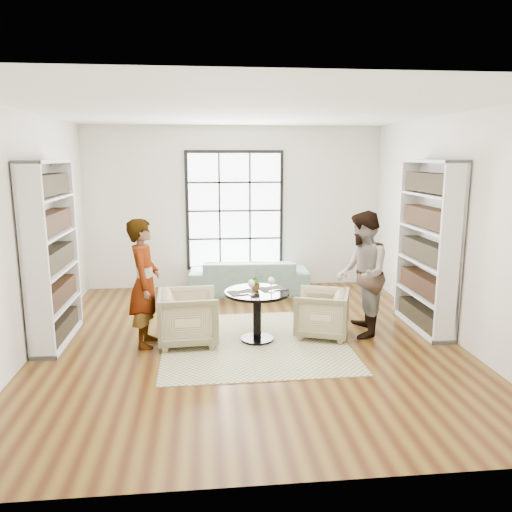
{
  "coord_description": "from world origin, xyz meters",
  "views": [
    {
      "loc": [
        -0.56,
        -6.33,
        2.44
      ],
      "look_at": [
        0.14,
        0.4,
        1.09
      ],
      "focal_mm": 35.0,
      "sensor_mm": 36.0,
      "label": 1
    }
  ],
  "objects": [
    {
      "name": "ground",
      "position": [
        0.0,
        0.0,
        0.0
      ],
      "size": [
        6.0,
        6.0,
        0.0
      ],
      "primitive_type": "plane",
      "color": "brown"
    },
    {
      "name": "room_shell",
      "position": [
        0.0,
        0.54,
        1.26
      ],
      "size": [
        6.0,
        6.01,
        6.0
      ],
      "color": "silver",
      "rests_on": "ground"
    },
    {
      "name": "rug",
      "position": [
        0.07,
        -0.04,
        0.01
      ],
      "size": [
        2.46,
        2.46,
        0.01
      ],
      "primitive_type": "cube",
      "rotation": [
        0.0,
        0.0,
        0.01
      ],
      "color": "#C4BA93",
      "rests_on": "ground"
    },
    {
      "name": "pedestal_table",
      "position": [
        0.11,
        0.01,
        0.5
      ],
      "size": [
        0.87,
        0.87,
        0.69
      ],
      "rotation": [
        0.0,
        0.0,
        0.29
      ],
      "color": "black",
      "rests_on": "ground"
    },
    {
      "name": "sofa",
      "position": [
        0.22,
        2.45,
        0.31
      ],
      "size": [
        2.17,
        0.95,
        0.62
      ],
      "primitive_type": "imported",
      "rotation": [
        0.0,
        0.0,
        3.09
      ],
      "color": "slate",
      "rests_on": "ground"
    },
    {
      "name": "armchair_left",
      "position": [
        -0.8,
        0.02,
        0.36
      ],
      "size": [
        0.83,
        0.81,
        0.71
      ],
      "primitive_type": "imported",
      "rotation": [
        0.0,
        0.0,
        1.63
      ],
      "color": "#BFB288",
      "rests_on": "ground"
    },
    {
      "name": "armchair_right",
      "position": [
        1.01,
        0.11,
        0.32
      ],
      "size": [
        0.9,
        0.89,
        0.65
      ],
      "primitive_type": "imported",
      "rotation": [
        0.0,
        0.0,
        -1.91
      ],
      "color": "tan",
      "rests_on": "ground"
    },
    {
      "name": "person_left",
      "position": [
        -1.35,
        0.02,
        0.84
      ],
      "size": [
        0.42,
        0.63,
        1.68
      ],
      "primitive_type": "imported",
      "rotation": [
        0.0,
        0.0,
        1.53
      ],
      "color": "gray",
      "rests_on": "ground"
    },
    {
      "name": "person_right",
      "position": [
        1.56,
        0.11,
        0.86
      ],
      "size": [
        0.81,
        0.96,
        1.73
      ],
      "primitive_type": "imported",
      "rotation": [
        0.0,
        0.0,
        -1.77
      ],
      "color": "gray",
      "rests_on": "ground"
    },
    {
      "name": "placemat_left",
      "position": [
        -0.09,
        -0.05,
        0.7
      ],
      "size": [
        0.4,
        0.35,
        0.01
      ],
      "primitive_type": "cube",
      "rotation": [
        0.0,
        0.0,
        0.29
      ],
      "color": "black",
      "rests_on": "pedestal_table"
    },
    {
      "name": "placemat_right",
      "position": [
        0.33,
        0.1,
        0.7
      ],
      "size": [
        0.4,
        0.35,
        0.01
      ],
      "primitive_type": "cube",
      "rotation": [
        0.0,
        0.0,
        0.29
      ],
      "color": "black",
      "rests_on": "pedestal_table"
    },
    {
      "name": "cutlery_left",
      "position": [
        -0.09,
        -0.05,
        0.7
      ],
      "size": [
        0.2,
        0.25,
        0.01
      ],
      "primitive_type": null,
      "rotation": [
        0.0,
        0.0,
        0.29
      ],
      "color": "silver",
      "rests_on": "placemat_left"
    },
    {
      "name": "cutlery_right",
      "position": [
        0.33,
        0.1,
        0.7
      ],
      "size": [
        0.2,
        0.25,
        0.01
      ],
      "primitive_type": null,
      "rotation": [
        0.0,
        0.0,
        0.29
      ],
      "color": "silver",
      "rests_on": "placemat_right"
    },
    {
      "name": "wine_glass_left",
      "position": [
        0.02,
        -0.16,
        0.84
      ],
      "size": [
        0.09,
        0.09,
        0.2
      ],
      "color": "silver",
      "rests_on": "pedestal_table"
    },
    {
      "name": "wine_glass_right",
      "position": [
        0.29,
        -0.06,
        0.84
      ],
      "size": [
        0.09,
        0.09,
        0.2
      ],
      "color": "silver",
      "rests_on": "pedestal_table"
    },
    {
      "name": "flower_centerpiece",
      "position": [
        0.1,
        0.04,
        0.8
      ],
      "size": [
        0.22,
        0.19,
        0.22
      ],
      "primitive_type": "imported",
      "rotation": [
        0.0,
        0.0,
        -0.11
      ],
      "color": "gray",
      "rests_on": "pedestal_table"
    }
  ]
}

